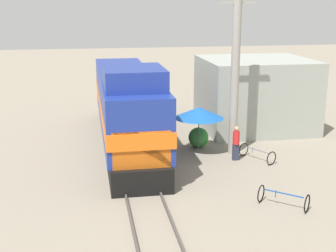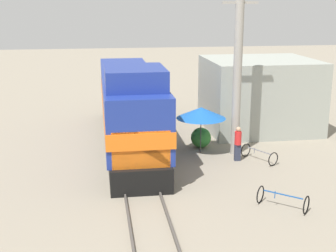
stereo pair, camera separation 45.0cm
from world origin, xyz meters
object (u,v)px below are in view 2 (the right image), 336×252
object	(u,v)px
utility_pole	(238,70)
bicycle	(259,154)
bicycle_spare	(283,199)
billboard_sign	(263,89)
vendor_umbrella	(201,113)
person_bystander	(238,142)
locomotive	(130,109)

from	to	relation	value
utility_pole	bicycle	xyz separation A→B (m)	(0.87, -1.33, -4.05)
bicycle	bicycle_spare	distance (m)	5.50
utility_pole	bicycle	world-z (taller)	utility_pole
billboard_sign	bicycle	world-z (taller)	billboard_sign
vendor_umbrella	person_bystander	distance (m)	2.48
billboard_sign	person_bystander	xyz separation A→B (m)	(-2.54, -3.73, -1.93)
vendor_umbrella	billboard_sign	distance (m)	4.71
utility_pole	bicycle_spare	size ratio (longest dim) A/B	4.65
billboard_sign	bicycle_spare	bearing A→B (deg)	-104.57
locomotive	bicycle_spare	distance (m)	10.41
bicycle	bicycle_spare	xyz separation A→B (m)	(-0.95, -5.42, 0.01)
billboard_sign	person_bystander	world-z (taller)	billboard_sign
billboard_sign	person_bystander	distance (m)	4.90
billboard_sign	person_bystander	size ratio (longest dim) A/B	2.16
vendor_umbrella	person_bystander	size ratio (longest dim) A/B	1.47
locomotive	vendor_umbrella	world-z (taller)	locomotive
utility_pole	person_bystander	distance (m)	3.63
locomotive	bicycle	bearing A→B (deg)	-28.96
vendor_umbrella	billboard_sign	world-z (taller)	billboard_sign
person_bystander	bicycle_spare	distance (m)	5.70
vendor_umbrella	bicycle	size ratio (longest dim) A/B	1.32
utility_pole	vendor_umbrella	distance (m)	2.87
vendor_umbrella	bicycle	distance (m)	3.62
locomotive	bicycle_spare	world-z (taller)	locomotive
vendor_umbrella	bicycle	bearing A→B (deg)	-34.17
utility_pole	billboard_sign	xyz separation A→B (m)	(2.36, 2.64, -1.53)
billboard_sign	bicycle_spare	distance (m)	10.02
locomotive	bicycle	xyz separation A→B (m)	(6.17, -3.41, -1.77)
utility_pole	bicycle_spare	xyz separation A→B (m)	(-0.08, -6.75, -4.04)
locomotive	utility_pole	xyz separation A→B (m)	(5.30, -2.08, 2.28)
vendor_umbrella	bicycle	world-z (taller)	vendor_umbrella
person_bystander	bicycle	distance (m)	1.22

